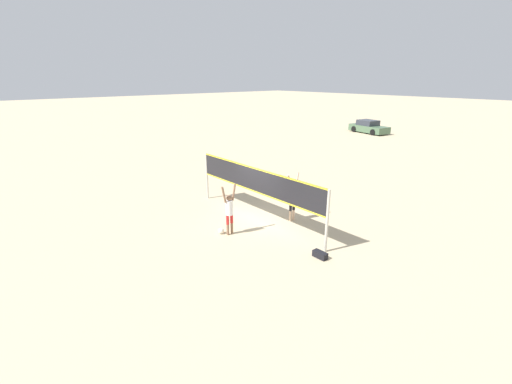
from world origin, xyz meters
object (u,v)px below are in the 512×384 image
at_px(player_spiker, 229,209).
at_px(volleyball, 221,231).
at_px(gear_bag, 320,255).
at_px(parked_car_near, 369,127).
at_px(volleyball_net, 256,183).
at_px(player_blocker, 293,196).

relative_size(player_spiker, volleyball, 8.57).
distance_m(player_spiker, gear_bag, 3.89).
bearing_deg(parked_car_near, gear_bag, -50.24).
distance_m(volleyball, gear_bag, 4.11).
bearing_deg(volleyball_net, volleyball, -87.03).
distance_m(volleyball_net, gear_bag, 4.27).
bearing_deg(gear_bag, player_blocker, 150.31).
height_order(player_spiker, volleyball, player_spiker).
relative_size(volleyball, gear_bag, 0.46).
xyz_separation_m(volleyball_net, player_spiker, (0.37, -1.71, -0.62)).
xyz_separation_m(player_blocker, gear_bag, (2.88, -1.64, -1.01)).
relative_size(player_spiker, parked_car_near, 0.44).
relative_size(volleyball, parked_car_near, 0.05).
relative_size(player_spiker, gear_bag, 3.90).
bearing_deg(volleyball, volleyball_net, 92.97).
bearing_deg(gear_bag, volleyball_net, 173.00).
distance_m(gear_bag, parked_car_near, 29.42).
height_order(player_spiker, gear_bag, player_spiker).
bearing_deg(volleyball, player_blocker, 72.98).
height_order(player_blocker, gear_bag, player_blocker).
bearing_deg(volleyball, parked_car_near, 110.42).
xyz_separation_m(volleyball_net, gear_bag, (3.94, -0.48, -1.58)).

